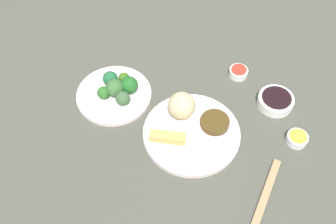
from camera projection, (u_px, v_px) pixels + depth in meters
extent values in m
cube|color=#46473C|center=(196.00, 123.00, 1.16)|extent=(2.20, 2.20, 0.02)
cylinder|color=white|center=(191.00, 133.00, 1.12)|extent=(0.28, 0.28, 0.02)
sphere|color=#C7B784|center=(182.00, 104.00, 1.12)|extent=(0.08, 0.08, 0.08)
cube|color=#DDA151|center=(168.00, 137.00, 1.09)|extent=(0.05, 0.11, 0.02)
cube|color=beige|center=(202.00, 151.00, 1.06)|extent=(0.07, 0.08, 0.01)
cylinder|color=#463514|center=(215.00, 122.00, 1.12)|extent=(0.09, 0.09, 0.02)
cylinder|color=white|center=(114.00, 95.00, 1.20)|extent=(0.23, 0.23, 0.01)
sphere|color=#366531|center=(115.00, 88.00, 1.18)|extent=(0.06, 0.06, 0.06)
sphere|color=#296424|center=(103.00, 93.00, 1.18)|extent=(0.04, 0.04, 0.04)
sphere|color=#1F5E21|center=(129.00, 85.00, 1.18)|extent=(0.05, 0.05, 0.05)
sphere|color=#1F5E33|center=(110.00, 79.00, 1.20)|extent=(0.05, 0.05, 0.05)
sphere|color=#395B36|center=(123.00, 98.00, 1.16)|extent=(0.04, 0.04, 0.04)
sphere|color=#38691C|center=(124.00, 78.00, 1.21)|extent=(0.04, 0.04, 0.04)
cylinder|color=white|center=(275.00, 101.00, 1.18)|extent=(0.11, 0.11, 0.03)
cylinder|color=black|center=(277.00, 98.00, 1.16)|extent=(0.09, 0.09, 0.00)
cylinder|color=white|center=(238.00, 73.00, 1.25)|extent=(0.06, 0.06, 0.02)
cylinder|color=red|center=(239.00, 70.00, 1.24)|extent=(0.05, 0.05, 0.00)
cylinder|color=white|center=(297.00, 139.00, 1.10)|extent=(0.06, 0.06, 0.02)
cylinder|color=yellow|center=(298.00, 136.00, 1.09)|extent=(0.05, 0.05, 0.00)
cube|color=#9D8256|center=(266.00, 193.00, 1.01)|extent=(0.22, 0.05, 0.01)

